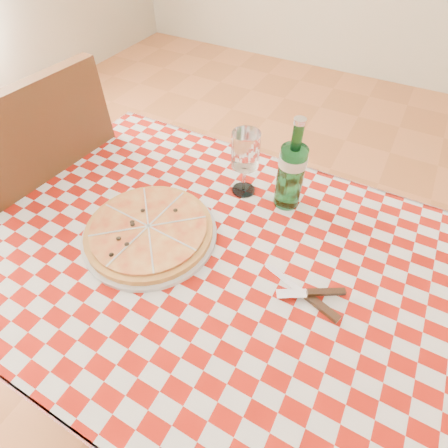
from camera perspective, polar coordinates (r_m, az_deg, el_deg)
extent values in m
plane|color=#B06338|center=(1.54, -0.45, -22.96)|extent=(6.00, 6.00, 0.00)
cube|color=brown|center=(0.89, -0.72, -6.81)|extent=(1.20, 0.80, 0.04)
cylinder|color=brown|center=(1.36, -29.82, -16.66)|extent=(0.06, 0.06, 0.71)
cylinder|color=brown|center=(1.57, -11.88, 1.78)|extent=(0.06, 0.06, 0.71)
cylinder|color=brown|center=(1.38, 27.83, -13.84)|extent=(0.06, 0.06, 0.71)
cube|color=#9E1309|center=(0.87, -0.74, -5.89)|extent=(1.30, 0.90, 0.01)
cylinder|color=brown|center=(1.44, 32.13, -24.17)|extent=(0.04, 0.04, 0.47)
cube|color=brown|center=(1.54, -27.33, 2.99)|extent=(0.50, 0.50, 0.04)
cylinder|color=brown|center=(1.66, -15.04, -1.77)|extent=(0.04, 0.04, 0.48)
cylinder|color=brown|center=(1.91, -23.76, 3.17)|extent=(0.04, 0.04, 0.48)
cylinder|color=brown|center=(1.54, -25.15, -11.20)|extent=(0.04, 0.04, 0.48)
cube|color=brown|center=(1.22, -25.91, 8.77)|extent=(0.07, 0.47, 0.51)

